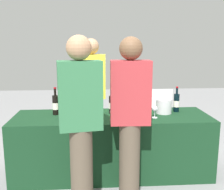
# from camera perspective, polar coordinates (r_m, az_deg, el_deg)

# --- Properties ---
(ground_plane) EXTENTS (12.00, 12.00, 0.00)m
(ground_plane) POSITION_cam_1_polar(r_m,az_deg,el_deg) (3.45, 0.00, -16.15)
(ground_plane) COLOR gray
(tasting_table) EXTENTS (2.33, 0.72, 0.73)m
(tasting_table) POSITION_cam_1_polar(r_m,az_deg,el_deg) (3.30, 0.00, -10.52)
(tasting_table) COLOR #14381E
(tasting_table) RESTS_ON ground_plane
(wine_bottle_0) EXTENTS (0.08, 0.08, 0.33)m
(wine_bottle_0) POSITION_cam_1_polar(r_m,az_deg,el_deg) (3.28, -11.94, -2.02)
(wine_bottle_0) COLOR black
(wine_bottle_0) RESTS_ON tasting_table
(wine_bottle_1) EXTENTS (0.06, 0.06, 0.31)m
(wine_bottle_1) POSITION_cam_1_polar(r_m,az_deg,el_deg) (3.23, -9.95, -2.34)
(wine_bottle_1) COLOR black
(wine_bottle_1) RESTS_ON tasting_table
(wine_bottle_2) EXTENTS (0.07, 0.07, 0.31)m
(wine_bottle_2) POSITION_cam_1_polar(r_m,az_deg,el_deg) (3.26, -7.32, -2.20)
(wine_bottle_2) COLOR black
(wine_bottle_2) RESTS_ON tasting_table
(wine_bottle_3) EXTENTS (0.07, 0.07, 0.31)m
(wine_bottle_3) POSITION_cam_1_polar(r_m,az_deg,el_deg) (3.31, -4.27, -1.85)
(wine_bottle_3) COLOR black
(wine_bottle_3) RESTS_ON tasting_table
(wine_bottle_4) EXTENTS (0.08, 0.08, 0.32)m
(wine_bottle_4) POSITION_cam_1_polar(r_m,az_deg,el_deg) (3.27, -0.01, -1.99)
(wine_bottle_4) COLOR black
(wine_bottle_4) RESTS_ON tasting_table
(wine_bottle_5) EXTENTS (0.08, 0.08, 0.33)m
(wine_bottle_5) POSITION_cam_1_polar(r_m,az_deg,el_deg) (3.32, 4.14, -1.74)
(wine_bottle_5) COLOR black
(wine_bottle_5) RESTS_ON tasting_table
(wine_bottle_6) EXTENTS (0.07, 0.07, 0.30)m
(wine_bottle_6) POSITION_cam_1_polar(r_m,az_deg,el_deg) (3.31, 7.20, -1.98)
(wine_bottle_6) COLOR black
(wine_bottle_6) RESTS_ON tasting_table
(wine_bottle_7) EXTENTS (0.07, 0.07, 0.32)m
(wine_bottle_7) POSITION_cam_1_polar(r_m,az_deg,el_deg) (3.44, 13.58, -1.56)
(wine_bottle_7) COLOR black
(wine_bottle_7) RESTS_ON tasting_table
(wine_glass_0) EXTENTS (0.08, 0.08, 0.15)m
(wine_glass_0) POSITION_cam_1_polar(r_m,az_deg,el_deg) (3.07, -10.05, -3.07)
(wine_glass_0) COLOR silver
(wine_glass_0) RESTS_ON tasting_table
(wine_glass_1) EXTENTS (0.06, 0.06, 0.14)m
(wine_glass_1) POSITION_cam_1_polar(r_m,az_deg,el_deg) (3.04, -8.14, -3.32)
(wine_glass_1) COLOR silver
(wine_glass_1) RESTS_ON tasting_table
(wine_glass_2) EXTENTS (0.07, 0.07, 0.15)m
(wine_glass_2) POSITION_cam_1_polar(r_m,az_deg,el_deg) (3.10, -5.29, -2.84)
(wine_glass_2) COLOR silver
(wine_glass_2) RESTS_ON tasting_table
(wine_glass_3) EXTENTS (0.06, 0.06, 0.13)m
(wine_glass_3) POSITION_cam_1_polar(r_m,az_deg,el_deg) (2.98, 0.10, -3.73)
(wine_glass_3) COLOR silver
(wine_glass_3) RESTS_ON tasting_table
(wine_glass_4) EXTENTS (0.08, 0.08, 0.14)m
(wine_glass_4) POSITION_cam_1_polar(r_m,az_deg,el_deg) (3.08, 4.08, -3.08)
(wine_glass_4) COLOR silver
(wine_glass_4) RESTS_ON tasting_table
(wine_glass_5) EXTENTS (0.07, 0.07, 0.14)m
(wine_glass_5) POSITION_cam_1_polar(r_m,az_deg,el_deg) (3.11, 9.12, -3.03)
(wine_glass_5) COLOR silver
(wine_glass_5) RESTS_ON tasting_table
(ice_bucket) EXTENTS (0.19, 0.19, 0.17)m
(ice_bucket) POSITION_cam_1_polar(r_m,az_deg,el_deg) (3.34, 10.99, -2.38)
(ice_bucket) COLOR silver
(ice_bucket) RESTS_ON tasting_table
(server_pouring) EXTENTS (0.40, 0.23, 1.64)m
(server_pouring) POSITION_cam_1_polar(r_m,az_deg,el_deg) (3.80, -4.36, 0.61)
(server_pouring) COLOR #3F3351
(server_pouring) RESTS_ON ground_plane
(guest_0) EXTENTS (0.41, 0.27, 1.65)m
(guest_0) POSITION_cam_1_polar(r_m,az_deg,el_deg) (2.43, -6.74, -5.21)
(guest_0) COLOR brown
(guest_0) RESTS_ON ground_plane
(guest_1) EXTENTS (0.38, 0.22, 1.64)m
(guest_1) POSITION_cam_1_polar(r_m,az_deg,el_deg) (2.60, 3.86, -4.21)
(guest_1) COLOR brown
(guest_1) RESTS_ON ground_plane
(menu_board) EXTENTS (0.58, 0.03, 0.84)m
(menu_board) POSITION_cam_1_polar(r_m,az_deg,el_deg) (4.43, 8.93, -4.21)
(menu_board) COLOR white
(menu_board) RESTS_ON ground_plane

